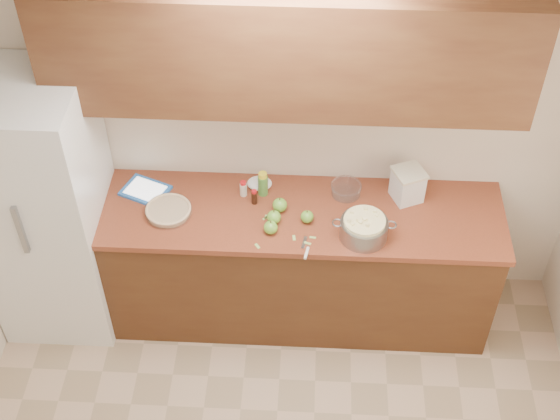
{
  "coord_description": "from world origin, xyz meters",
  "views": [
    {
      "loc": [
        0.14,
        -1.81,
        4.21
      ],
      "look_at": [
        -0.02,
        1.43,
        0.98
      ],
      "focal_mm": 50.0,
      "sensor_mm": 36.0,
      "label": 1
    }
  ],
  "objects_px": {
    "pie": "(168,211)",
    "flour_canister": "(408,184)",
    "colander": "(364,228)",
    "tablet": "(145,191)"
  },
  "relations": [
    {
      "from": "colander",
      "to": "tablet",
      "type": "height_order",
      "value": "colander"
    },
    {
      "from": "colander",
      "to": "flour_canister",
      "type": "relative_size",
      "value": 1.62
    },
    {
      "from": "flour_canister",
      "to": "tablet",
      "type": "height_order",
      "value": "flour_canister"
    },
    {
      "from": "pie",
      "to": "flour_canister",
      "type": "relative_size",
      "value": 1.23
    },
    {
      "from": "colander",
      "to": "tablet",
      "type": "distance_m",
      "value": 1.36
    },
    {
      "from": "tablet",
      "to": "pie",
      "type": "bearing_deg",
      "value": -23.74
    },
    {
      "from": "pie",
      "to": "flour_canister",
      "type": "distance_m",
      "value": 1.44
    },
    {
      "from": "pie",
      "to": "colander",
      "type": "height_order",
      "value": "colander"
    },
    {
      "from": "colander",
      "to": "flour_canister",
      "type": "height_order",
      "value": "flour_canister"
    },
    {
      "from": "pie",
      "to": "flour_canister",
      "type": "height_order",
      "value": "flour_canister"
    }
  ]
}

